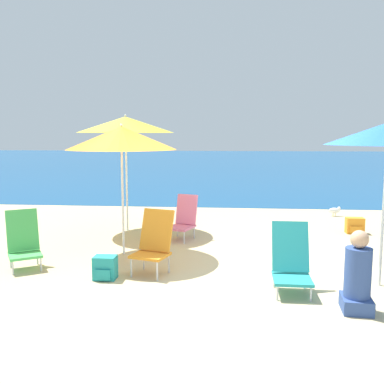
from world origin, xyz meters
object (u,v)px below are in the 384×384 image
(backpack_teal, at_px, (105,268))
(beach_chair_pink, at_px, (184,218))
(beach_umbrella_orange, at_px, (121,138))
(beach_umbrella_yellow, at_px, (126,125))
(beach_chair_orange, at_px, (154,241))
(seagull, at_px, (335,210))
(water_bottle, at_px, (357,240))
(beach_chair_teal, at_px, (291,261))
(beach_chair_green, at_px, (24,241))
(person_seated_far, at_px, (358,277))
(backpack_orange, at_px, (355,226))

(backpack_teal, bearing_deg, beach_chair_pink, 70.93)
(beach_umbrella_orange, bearing_deg, beach_umbrella_yellow, 101.69)
(beach_chair_orange, bearing_deg, seagull, 69.51)
(seagull, bearing_deg, backpack_teal, -130.32)
(water_bottle, bearing_deg, beach_chair_teal, -122.79)
(seagull, bearing_deg, beach_chair_green, -140.65)
(beach_chair_green, distance_m, seagull, 7.03)
(beach_chair_green, xyz_separation_m, beach_chair_pink, (2.12, 1.92, -0.01))
(backpack_teal, bearing_deg, beach_chair_green, 163.29)
(water_bottle, relative_size, seagull, 1.02)
(beach_chair_orange, bearing_deg, beach_chair_green, -164.39)
(beach_umbrella_yellow, distance_m, water_bottle, 4.76)
(beach_chair_pink, height_order, seagull, beach_chair_pink)
(beach_umbrella_yellow, xyz_separation_m, seagull, (4.52, 1.97, -1.97))
(beach_chair_pink, xyz_separation_m, person_seated_far, (2.24, -3.09, -0.01))
(beach_umbrella_yellow, bearing_deg, beach_umbrella_orange, -78.31)
(backpack_orange, xyz_separation_m, water_bottle, (-0.24, -1.03, -0.04))
(person_seated_far, height_order, seagull, person_seated_far)
(beach_chair_pink, bearing_deg, beach_chair_orange, -76.22)
(beach_chair_teal, height_order, beach_chair_pink, beach_chair_teal)
(beach_umbrella_orange, xyz_separation_m, water_bottle, (3.90, 0.80, -1.75))
(beach_chair_teal, relative_size, water_bottle, 3.01)
(beach_chair_pink, bearing_deg, beach_chair_green, -118.31)
(beach_chair_orange, bearing_deg, water_bottle, 45.02)
(beach_umbrella_orange, distance_m, beach_chair_orange, 1.79)
(beach_chair_teal, distance_m, beach_chair_orange, 1.88)
(water_bottle, bearing_deg, beach_chair_pink, 174.60)
(person_seated_far, relative_size, water_bottle, 3.28)
(backpack_teal, bearing_deg, seagull, 49.68)
(beach_chair_orange, bearing_deg, person_seated_far, -7.02)
(beach_umbrella_orange, bearing_deg, beach_chair_pink, 51.83)
(beach_umbrella_yellow, bearing_deg, beach_chair_pink, -25.30)
(beach_chair_teal, bearing_deg, beach_chair_green, 171.68)
(beach_chair_green, relative_size, backpack_teal, 2.66)
(beach_chair_pink, height_order, backpack_teal, beach_chair_pink)
(beach_umbrella_orange, height_order, beach_chair_orange, beach_umbrella_orange)
(backpack_teal, bearing_deg, backpack_orange, 36.84)
(beach_umbrella_orange, relative_size, beach_chair_green, 2.50)
(beach_umbrella_orange, distance_m, seagull, 5.79)
(beach_chair_green, xyz_separation_m, seagull, (5.43, 4.45, -0.26))
(backpack_teal, bearing_deg, beach_umbrella_orange, 92.69)
(person_seated_far, bearing_deg, beach_umbrella_yellow, 137.95)
(beach_chair_pink, bearing_deg, beach_umbrella_yellow, 174.18)
(beach_chair_pink, distance_m, backpack_orange, 3.37)
(beach_chair_pink, xyz_separation_m, seagull, (3.32, 2.54, -0.25))
(person_seated_far, bearing_deg, beach_chair_pink, 130.63)
(beach_chair_orange, bearing_deg, beach_chair_pink, 101.70)
(beach_chair_green, distance_m, backpack_teal, 1.40)
(beach_chair_green, bearing_deg, backpack_teal, -49.36)
(beach_chair_teal, height_order, person_seated_far, person_seated_far)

